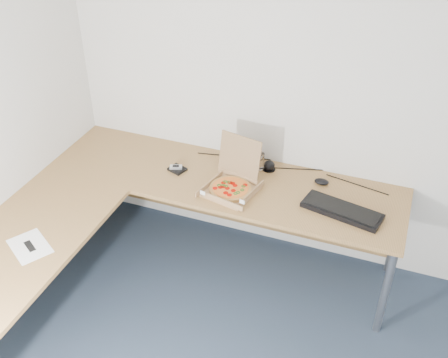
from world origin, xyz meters
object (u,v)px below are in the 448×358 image
at_px(wallet, 177,169).
at_px(desk, 154,207).
at_px(keyboard, 342,211).
at_px(pizza_box, 231,185).
at_px(drinking_glass, 259,161).

bearing_deg(wallet, desk, -67.11).
bearing_deg(keyboard, pizza_box, -166.62).
distance_m(drinking_glass, wallet, 0.59).
distance_m(desk, keyboard, 1.21).
relative_size(pizza_box, keyboard, 0.72).
relative_size(pizza_box, wallet, 3.26).
height_order(keyboard, wallet, keyboard).
bearing_deg(keyboard, desk, -151.65).
distance_m(pizza_box, keyboard, 0.74).
height_order(desk, wallet, wallet).
bearing_deg(pizza_box, desk, -129.94).
bearing_deg(wallet, keyboard, 16.42).
height_order(desk, keyboard, keyboard).
height_order(drinking_glass, wallet, drinking_glass).
relative_size(drinking_glass, wallet, 1.07).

